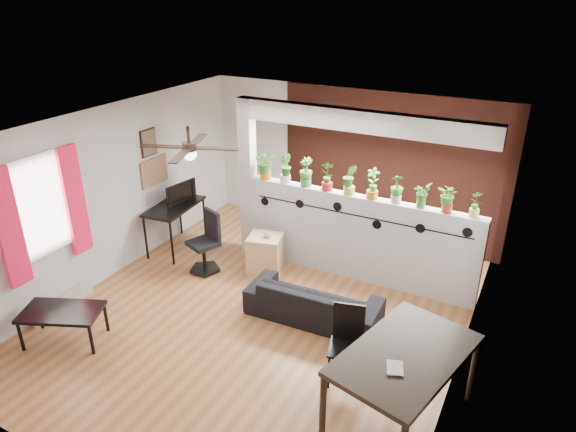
# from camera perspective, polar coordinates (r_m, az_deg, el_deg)

# --- Properties ---
(room_shell) EXTENTS (6.30, 7.10, 2.90)m
(room_shell) POSITION_cam_1_polar(r_m,az_deg,el_deg) (6.59, -3.10, -1.34)
(room_shell) COLOR brown
(room_shell) RESTS_ON ground
(partition_wall) EXTENTS (3.60, 0.18, 1.35)m
(partition_wall) POSITION_cam_1_polar(r_m,az_deg,el_deg) (7.79, 7.74, -2.40)
(partition_wall) COLOR #BCBCC1
(partition_wall) RESTS_ON ground
(ceiling_header) EXTENTS (3.60, 0.18, 0.30)m
(ceiling_header) POSITION_cam_1_polar(r_m,az_deg,el_deg) (7.17, 8.54, 10.36)
(ceiling_header) COLOR white
(ceiling_header) RESTS_ON room_shell
(pier_column) EXTENTS (0.22, 0.20, 2.60)m
(pier_column) POSITION_cam_1_polar(r_m,az_deg,el_deg) (8.31, -4.46, 4.20)
(pier_column) COLOR #BCBCC1
(pier_column) RESTS_ON ground
(brick_panel) EXTENTS (3.90, 0.05, 2.60)m
(brick_panel) POSITION_cam_1_polar(r_m,az_deg,el_deg) (8.85, 11.32, 5.07)
(brick_panel) COLOR #AB4331
(brick_panel) RESTS_ON ground
(vine_decal) EXTENTS (3.31, 0.01, 0.30)m
(vine_decal) POSITION_cam_1_polar(r_m,az_deg,el_deg) (7.53, 7.65, 0.05)
(vine_decal) COLOR black
(vine_decal) RESTS_ON partition_wall
(window_assembly) EXTENTS (0.09, 1.30, 1.55)m
(window_assembly) POSITION_cam_1_polar(r_m,az_deg,el_deg) (7.33, -25.69, 0.68)
(window_assembly) COLOR white
(window_assembly) RESTS_ON room_shell
(baseboard_heater) EXTENTS (0.08, 1.00, 0.18)m
(baseboard_heater) POSITION_cam_1_polar(r_m,az_deg,el_deg) (7.94, -23.76, -8.75)
(baseboard_heater) COLOR #BCBAB3
(baseboard_heater) RESTS_ON ground
(corkboard) EXTENTS (0.03, 0.60, 0.45)m
(corkboard) POSITION_cam_1_polar(r_m,az_deg,el_deg) (8.73, -14.64, 4.82)
(corkboard) COLOR brown
(corkboard) RESTS_ON room_shell
(framed_art) EXTENTS (0.03, 0.34, 0.44)m
(framed_art) POSITION_cam_1_polar(r_m,az_deg,el_deg) (8.54, -15.23, 7.88)
(framed_art) COLOR #8C7259
(framed_art) RESTS_ON room_shell
(ceiling_fan) EXTENTS (1.19, 1.19, 0.43)m
(ceiling_fan) POSITION_cam_1_polar(r_m,az_deg,el_deg) (6.42, -10.90, 7.27)
(ceiling_fan) COLOR black
(ceiling_fan) RESTS_ON room_shell
(potted_plant_0) EXTENTS (0.32, 0.30, 0.47)m
(potted_plant_0) POSITION_cam_1_polar(r_m,az_deg,el_deg) (8.05, -2.52, 5.83)
(potted_plant_0) COLOR orange
(potted_plant_0) RESTS_ON partition_wall
(potted_plant_1) EXTENTS (0.30, 0.28, 0.45)m
(potted_plant_1) POSITION_cam_1_polar(r_m,az_deg,el_deg) (7.89, -0.30, 5.39)
(potted_plant_1) COLOR white
(potted_plant_1) RESTS_ON partition_wall
(potted_plant_2) EXTENTS (0.25, 0.21, 0.45)m
(potted_plant_2) POSITION_cam_1_polar(r_m,az_deg,el_deg) (7.74, 2.01, 4.98)
(potted_plant_2) COLOR #39812F
(potted_plant_2) RESTS_ON partition_wall
(potted_plant_3) EXTENTS (0.28, 0.25, 0.45)m
(potted_plant_3) POSITION_cam_1_polar(r_m,az_deg,el_deg) (7.60, 4.40, 4.58)
(potted_plant_3) COLOR #AE1B24
(potted_plant_3) RESTS_ON partition_wall
(potted_plant_4) EXTENTS (0.29, 0.27, 0.46)m
(potted_plant_4) POSITION_cam_1_polar(r_m,az_deg,el_deg) (7.48, 6.87, 4.14)
(potted_plant_4) COLOR gold
(potted_plant_4) RESTS_ON partition_wall
(potted_plant_5) EXTENTS (0.24, 0.19, 0.46)m
(potted_plant_5) POSITION_cam_1_polar(r_m,az_deg,el_deg) (7.37, 9.41, 3.68)
(potted_plant_5) COLOR #C77C17
(potted_plant_5) RESTS_ON partition_wall
(potted_plant_6) EXTENTS (0.27, 0.26, 0.41)m
(potted_plant_6) POSITION_cam_1_polar(r_m,az_deg,el_deg) (7.29, 12.01, 3.04)
(potted_plant_6) COLOR silver
(potted_plant_6) RESTS_ON partition_wall
(potted_plant_7) EXTENTS (0.18, 0.21, 0.36)m
(potted_plant_7) POSITION_cam_1_polar(r_m,az_deg,el_deg) (7.22, 14.65, 2.35)
(potted_plant_7) COLOR #35822F
(potted_plant_7) RESTS_ON partition_wall
(potted_plant_8) EXTENTS (0.25, 0.22, 0.41)m
(potted_plant_8) POSITION_cam_1_polar(r_m,az_deg,el_deg) (7.16, 17.38, 1.99)
(potted_plant_8) COLOR #B22D1C
(potted_plant_8) RESTS_ON partition_wall
(potted_plant_9) EXTENTS (0.22, 0.20, 0.37)m
(potted_plant_9) POSITION_cam_1_polar(r_m,az_deg,el_deg) (7.12, 20.11, 1.34)
(potted_plant_9) COLOR #D5D14B
(potted_plant_9) RESTS_ON partition_wall
(sofa) EXTENTS (1.75, 0.75, 0.50)m
(sofa) POSITION_cam_1_polar(r_m,az_deg,el_deg) (7.02, 2.85, -9.45)
(sofa) COLOR black
(sofa) RESTS_ON ground
(cube_shelf) EXTENTS (0.60, 0.56, 0.62)m
(cube_shelf) POSITION_cam_1_polar(r_m,az_deg,el_deg) (8.03, -2.54, -4.26)
(cube_shelf) COLOR tan
(cube_shelf) RESTS_ON ground
(cup) EXTENTS (0.14, 0.14, 0.10)m
(cup) POSITION_cam_1_polar(r_m,az_deg,el_deg) (7.85, -2.28, -2.06)
(cup) COLOR gray
(cup) RESTS_ON cube_shelf
(computer_desk) EXTENTS (0.69, 1.16, 0.80)m
(computer_desk) POSITION_cam_1_polar(r_m,az_deg,el_deg) (8.76, -12.51, 0.72)
(computer_desk) COLOR black
(computer_desk) RESTS_ON ground
(monitor) EXTENTS (0.36, 0.11, 0.20)m
(monitor) POSITION_cam_1_polar(r_m,az_deg,el_deg) (8.80, -12.00, 2.13)
(monitor) COLOR black
(monitor) RESTS_ON computer_desk
(office_chair) EXTENTS (0.53, 0.54, 0.98)m
(office_chair) POSITION_cam_1_polar(r_m,az_deg,el_deg) (8.11, -9.04, -3.28)
(office_chair) COLOR black
(office_chair) RESTS_ON ground
(dining_table) EXTENTS (1.30, 1.75, 0.86)m
(dining_table) POSITION_cam_1_polar(r_m,az_deg,el_deg) (5.40, 12.86, -15.34)
(dining_table) COLOR black
(dining_table) RESTS_ON ground
(book) EXTENTS (0.21, 0.25, 0.02)m
(book) POSITION_cam_1_polar(r_m,az_deg,el_deg) (5.12, 10.90, -16.17)
(book) COLOR gray
(book) RESTS_ON dining_table
(folding_chair) EXTENTS (0.46, 0.46, 0.93)m
(folding_chair) POSITION_cam_1_polar(r_m,az_deg,el_deg) (5.95, 6.62, -13.15)
(folding_chair) COLOR black
(folding_chair) RESTS_ON ground
(coffee_table) EXTENTS (1.11, 0.89, 0.45)m
(coffee_table) POSITION_cam_1_polar(r_m,az_deg,el_deg) (7.10, -23.85, -9.90)
(coffee_table) COLOR black
(coffee_table) RESTS_ON ground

